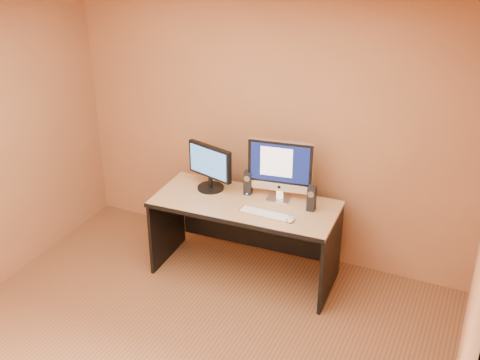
# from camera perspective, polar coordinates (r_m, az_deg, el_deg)

# --- Properties ---
(walls) EXTENTS (4.00, 4.00, 2.60)m
(walls) POSITION_cam_1_polar(r_m,az_deg,el_deg) (4.08, -7.88, -4.20)
(walls) COLOR #9D623F
(walls) RESTS_ON ground
(ceiling) EXTENTS (4.00, 4.00, 0.00)m
(ceiling) POSITION_cam_1_polar(r_m,az_deg,el_deg) (3.61, -9.17, 13.94)
(ceiling) COLOR white
(ceiling) RESTS_ON walls
(desk) EXTENTS (1.70, 0.80, 0.77)m
(desk) POSITION_cam_1_polar(r_m,az_deg,el_deg) (5.62, 0.47, -5.61)
(desk) COLOR tan
(desk) RESTS_ON ground
(imac) EXTENTS (0.62, 0.30, 0.57)m
(imac) POSITION_cam_1_polar(r_m,az_deg,el_deg) (5.37, 3.76, 0.90)
(imac) COLOR silver
(imac) RESTS_ON desk
(second_monitor) EXTENTS (0.55, 0.38, 0.44)m
(second_monitor) POSITION_cam_1_polar(r_m,az_deg,el_deg) (5.58, -2.85, 1.18)
(second_monitor) COLOR black
(second_monitor) RESTS_ON desk
(speaker_left) EXTENTS (0.08, 0.08, 0.23)m
(speaker_left) POSITION_cam_1_polar(r_m,az_deg,el_deg) (5.52, 0.76, -0.25)
(speaker_left) COLOR black
(speaker_left) RESTS_ON desk
(speaker_right) EXTENTS (0.08, 0.08, 0.23)m
(speaker_right) POSITION_cam_1_polar(r_m,az_deg,el_deg) (5.28, 6.80, -1.75)
(speaker_right) COLOR black
(speaker_right) RESTS_ON desk
(keyboard) EXTENTS (0.45, 0.13, 0.02)m
(keyboard) POSITION_cam_1_polar(r_m,az_deg,el_deg) (5.23, 2.32, -3.21)
(keyboard) COLOR silver
(keyboard) RESTS_ON desk
(mouse) EXTENTS (0.07, 0.11, 0.04)m
(mouse) POSITION_cam_1_polar(r_m,az_deg,el_deg) (5.14, 4.84, -3.74)
(mouse) COLOR silver
(mouse) RESTS_ON desk
(cable_a) EXTENTS (0.12, 0.20, 0.01)m
(cable_a) POSITION_cam_1_polar(r_m,az_deg,el_deg) (5.57, 4.09, -1.33)
(cable_a) COLOR black
(cable_a) RESTS_ON desk
(cable_b) EXTENTS (0.05, 0.18, 0.01)m
(cable_b) POSITION_cam_1_polar(r_m,az_deg,el_deg) (5.61, 4.07, -1.15)
(cable_b) COLOR black
(cable_b) RESTS_ON desk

